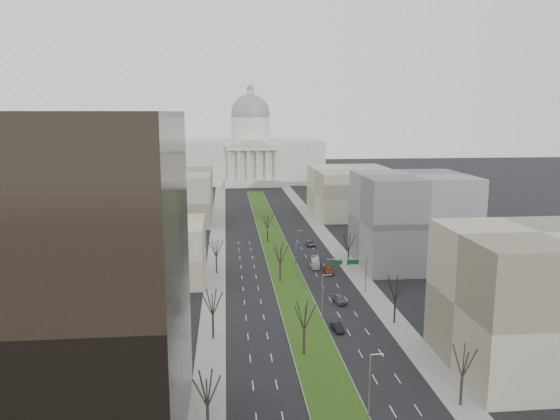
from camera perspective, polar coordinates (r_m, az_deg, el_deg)
ground at (r=169.77m, az=-0.65°, el=-3.39°), size 600.00×600.00×0.00m
median at (r=168.77m, az=-0.62°, el=-3.44°), size 8.00×222.03×0.20m
sidewalk_left at (r=144.99m, az=-6.71°, el=-5.81°), size 5.00×330.00×0.15m
sidewalk_right at (r=148.44m, az=6.98°, el=-5.44°), size 5.00×330.00×0.15m
capitol at (r=315.18m, az=-3.06°, el=5.90°), size 80.00×46.00×55.00m
building_glass_tower at (r=69.26m, az=-24.65°, el=-7.46°), size 34.00×30.00×40.00m
building_beige_left at (r=134.79m, az=-13.46°, el=-4.22°), size 26.00×22.00×14.00m
building_tan_right at (r=94.44m, az=25.11°, el=-8.62°), size 26.00×24.00×22.00m
building_grey_right at (r=147.39m, az=13.61°, el=-1.00°), size 28.00×26.00×24.00m
building_far_left at (r=207.73m, az=-11.31°, el=1.45°), size 30.00×40.00×18.00m
building_far_right at (r=217.34m, az=7.52°, el=1.94°), size 30.00×40.00×18.00m
tree_left_near at (r=70.77m, az=-7.63°, el=-17.97°), size 5.10×5.10×9.18m
tree_left_mid at (r=98.11m, az=-7.07°, el=-9.48°), size 5.40×5.40×9.72m
tree_left_far at (r=136.48m, az=-6.69°, el=-3.89°), size 5.28×5.28×9.50m
tree_right_near at (r=80.69m, az=18.60°, el=-14.68°), size 5.16×5.16×9.29m
tree_right_mid at (r=106.59m, az=11.99°, el=-7.92°), size 5.52×5.52×9.94m
tree_right_far at (r=143.92m, az=7.18°, el=-3.29°), size 5.04×5.04×9.07m
tree_median_a at (r=91.42m, az=2.56°, el=-10.91°), size 5.40×5.40×9.72m
tree_median_b at (r=129.26m, az=0.02°, el=-4.55°), size 5.40×5.40×9.72m
tree_median_c at (r=168.10m, az=-1.33°, el=-1.09°), size 5.40×5.40×9.72m
streetlamp_median_a at (r=75.55m, az=9.37°, el=-17.63°), size 1.90×0.20×9.16m
streetlamp_median_b at (r=106.96m, az=4.48°, el=-8.99°), size 1.90×0.20×9.16m
streetlamp_median_c at (r=144.88m, az=1.70°, el=-3.82°), size 1.90×0.20×9.16m
mast_arm_signs at (r=122.52m, az=7.76°, el=-5.91°), size 9.12×0.24×8.09m
car_grey_near at (r=117.74m, az=6.23°, el=-9.24°), size 2.67×5.14×1.67m
car_black at (r=103.67m, az=5.99°, el=-12.07°), size 2.00×4.48×1.43m
car_red at (r=138.00m, az=5.12°, el=-6.33°), size 2.27×5.13×1.46m
car_grey_far at (r=165.51m, az=3.22°, el=-3.52°), size 2.39×5.00×1.38m
box_van at (r=143.61m, az=3.73°, el=-5.49°), size 2.83×8.17×2.23m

